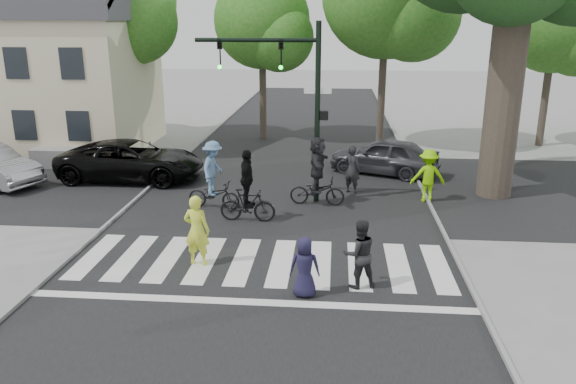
% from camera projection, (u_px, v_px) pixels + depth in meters
% --- Properties ---
extents(ground, '(120.00, 120.00, 0.00)m').
position_uv_depth(ground, '(257.00, 279.00, 13.62)').
color(ground, gray).
rests_on(ground, ground).
extents(road_stem, '(10.00, 70.00, 0.01)m').
position_uv_depth(road_stem, '(278.00, 212.00, 18.38)').
color(road_stem, black).
rests_on(road_stem, ground).
extents(road_cross, '(70.00, 10.00, 0.01)m').
position_uv_depth(road_cross, '(286.00, 186.00, 21.24)').
color(road_cross, black).
rests_on(road_cross, ground).
extents(curb_left, '(0.10, 70.00, 0.10)m').
position_uv_depth(curb_left, '(128.00, 206.00, 18.78)').
color(curb_left, gray).
rests_on(curb_left, ground).
extents(curb_right, '(0.10, 70.00, 0.10)m').
position_uv_depth(curb_right, '(435.00, 215.00, 17.95)').
color(curb_right, gray).
rests_on(curb_right, ground).
extents(crosswalk, '(10.00, 3.85, 0.01)m').
position_uv_depth(crosswalk, '(261.00, 267.00, 14.25)').
color(crosswalk, silver).
rests_on(crosswalk, ground).
extents(traffic_signal, '(4.45, 0.29, 6.00)m').
position_uv_depth(traffic_signal, '(292.00, 87.00, 18.35)').
color(traffic_signal, black).
rests_on(traffic_signal, ground).
extents(bg_tree_0, '(5.46, 5.20, 8.97)m').
position_uv_depth(bg_tree_0, '(28.00, 17.00, 28.19)').
color(bg_tree_0, brown).
rests_on(bg_tree_0, ground).
extents(bg_tree_1, '(6.09, 5.80, 9.80)m').
position_uv_depth(bg_tree_1, '(121.00, 6.00, 27.13)').
color(bg_tree_1, brown).
rests_on(bg_tree_1, ground).
extents(bg_tree_2, '(5.04, 4.80, 8.40)m').
position_uv_depth(bg_tree_2, '(266.00, 25.00, 27.90)').
color(bg_tree_2, brown).
rests_on(bg_tree_2, ground).
extents(bg_tree_4, '(4.83, 4.60, 8.15)m').
position_uv_depth(bg_tree_4, '(561.00, 29.00, 26.32)').
color(bg_tree_4, brown).
rests_on(bg_tree_4, ground).
extents(house, '(8.40, 8.10, 8.82)m').
position_uv_depth(house, '(58.00, 69.00, 26.77)').
color(house, '#F0E8BB').
rests_on(house, ground).
extents(pedestrian_woman, '(0.74, 0.55, 1.85)m').
position_uv_depth(pedestrian_woman, '(197.00, 230.00, 14.16)').
color(pedestrian_woman, '#DCEE3C').
rests_on(pedestrian_woman, ground).
extents(pedestrian_child, '(0.71, 0.48, 1.41)m').
position_uv_depth(pedestrian_child, '(305.00, 267.00, 12.57)').
color(pedestrian_child, '#1E1B39').
rests_on(pedestrian_child, ground).
extents(pedestrian_adult, '(0.95, 0.83, 1.66)m').
position_uv_depth(pedestrian_adult, '(359.00, 254.00, 12.98)').
color(pedestrian_adult, '#232325').
rests_on(pedestrian_adult, ground).
extents(cyclist_left, '(1.88, 1.27, 2.28)m').
position_uv_depth(cyclist_left, '(213.00, 180.00, 18.44)').
color(cyclist_left, black).
rests_on(cyclist_left, ground).
extents(cyclist_mid, '(1.75, 1.07, 2.27)m').
position_uv_depth(cyclist_mid, '(247.00, 193.00, 17.25)').
color(cyclist_mid, black).
rests_on(cyclist_mid, ground).
extents(cyclist_right, '(1.89, 1.76, 2.34)m').
position_uv_depth(cyclist_right, '(317.00, 175.00, 18.78)').
color(cyclist_right, black).
rests_on(cyclist_right, ground).
extents(car_suv, '(5.60, 2.64, 1.55)m').
position_uv_depth(car_suv, '(131.00, 160.00, 21.86)').
color(car_suv, black).
rests_on(car_suv, ground).
extents(car_grey, '(4.69, 3.25, 1.48)m').
position_uv_depth(car_grey, '(384.00, 156.00, 22.74)').
color(car_grey, '#34343A').
rests_on(car_grey, ground).
extents(bystander_hivis, '(1.22, 0.74, 1.83)m').
position_uv_depth(bystander_hivis, '(428.00, 176.00, 19.19)').
color(bystander_hivis, '#82E005').
rests_on(bystander_hivis, ground).
extents(bystander_dark, '(0.76, 0.68, 1.75)m').
position_uv_depth(bystander_dark, '(352.00, 169.00, 20.14)').
color(bystander_dark, '#232325').
rests_on(bystander_dark, ground).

